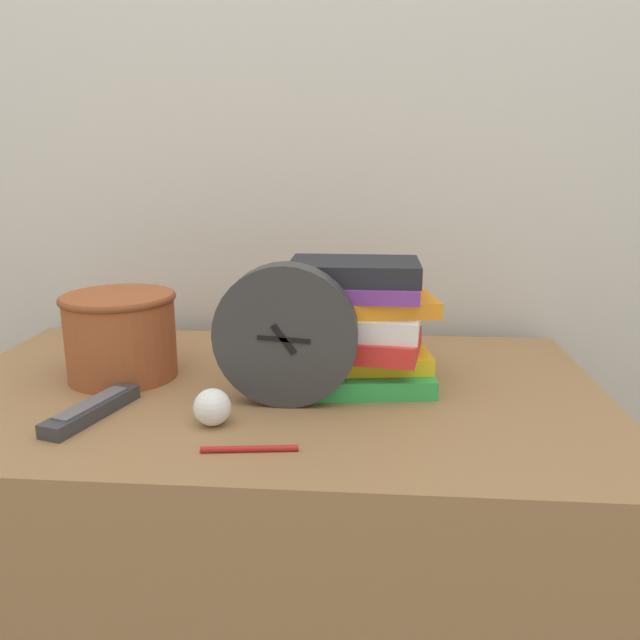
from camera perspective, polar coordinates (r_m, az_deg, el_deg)
The scene contains 8 objects.
wall_back at distance 1.34m, azimuth -2.29°, elevation 20.17°, with size 6.00×0.04×2.40m.
desk at distance 1.19m, azimuth -4.25°, elevation -22.34°, with size 1.07×0.64×0.71m.
desk_clock at distance 0.91m, azimuth -3.16°, elevation -1.43°, with size 0.21×0.05×0.21m.
book_stack at distance 1.01m, azimuth 3.09°, elevation -0.47°, with size 0.27×0.22×0.20m.
basket at distance 1.09m, azimuth -17.76°, elevation -1.11°, with size 0.19×0.19×0.14m.
tv_remote at distance 0.95m, azimuth -20.12°, elevation -7.71°, with size 0.08×0.18×0.02m.
crumpled_paper_ball at distance 0.88m, azimuth -9.82°, elevation -7.85°, with size 0.05×0.05×0.05m.
pen at distance 0.80m, azimuth -6.46°, elevation -11.62°, with size 0.12×0.02×0.01m.
Camera 1 is at (0.16, -0.62, 1.07)m, focal length 35.00 mm.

